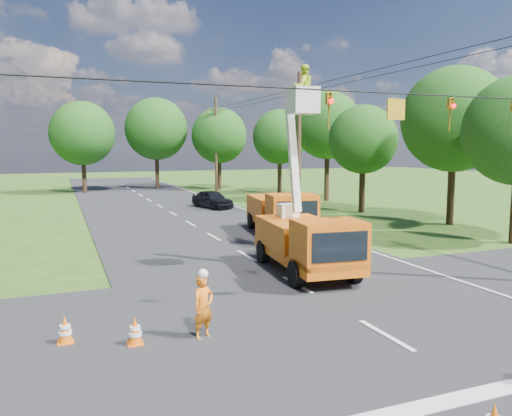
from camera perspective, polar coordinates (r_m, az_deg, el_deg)
name	(u,v)px	position (r m, az deg, el deg)	size (l,w,h in m)	color
ground	(190,224)	(31.35, -7.52, -1.84)	(140.00, 140.00, 0.00)	#274D17
road_main	(190,224)	(31.35, -7.52, -1.84)	(12.00, 100.00, 0.06)	black
road_cross	(344,313)	(14.99, 9.98, -11.69)	(56.00, 10.00, 0.07)	black
stop_bar	(486,395)	(11.24, 24.79, -18.80)	(9.00, 0.45, 0.02)	silver
edge_line	(273,219)	(33.14, 1.91, -1.31)	(0.12, 90.00, 0.02)	silver
bucket_truck	(307,231)	(18.90, 5.80, -2.58)	(2.95, 6.35, 7.82)	#ED5D10
second_truck	(281,212)	(27.13, 2.87, -0.47)	(3.37, 6.75, 2.42)	#ED5D10
ground_worker	(203,307)	(12.72, -6.03, -11.17)	(0.60, 0.39, 1.64)	orange
distant_car	(212,199)	(39.29, -5.03, 1.02)	(1.69, 4.20, 1.43)	black
traffic_cone_2	(336,260)	(20.03, 9.15, -5.85)	(0.38, 0.38, 0.71)	#F25C0C
traffic_cone_3	(279,245)	(22.64, 2.59, -4.27)	(0.38, 0.38, 0.71)	#F25C0C
traffic_cone_4	(135,331)	(12.72, -13.66, -13.52)	(0.38, 0.38, 0.71)	#F25C0C
traffic_cone_5	(65,330)	(13.30, -20.99, -12.88)	(0.38, 0.38, 0.71)	#F25C0C
traffic_cone_6	(279,222)	(29.59, 2.61, -1.61)	(0.38, 0.38, 0.71)	#F25C0C
pole_right_mid	(299,142)	(35.84, 4.94, 7.48)	(1.80, 0.30, 10.00)	#4C3823
pole_right_far	(216,144)	(54.47, -4.59, 7.30)	(1.80, 0.30, 10.00)	#4C3823
signal_span	(414,109)	(15.54, 17.59, 10.74)	(18.00, 0.29, 1.07)	black
tree_right_b	(454,120)	(33.00, 21.73, 9.37)	(6.40, 6.40, 9.65)	#382616
tree_right_c	(363,140)	(37.34, 12.16, 7.65)	(5.00, 5.00, 7.83)	#382616
tree_right_d	(328,125)	(45.03, 8.19, 9.33)	(6.00, 6.00, 9.70)	#382616
tree_right_e	(280,137)	(51.68, 2.74, 8.11)	(5.60, 5.60, 8.63)	#382616
tree_far_a	(82,133)	(55.13, -19.23, 8.06)	(6.60, 6.60, 9.50)	#382616
tree_far_b	(156,129)	(58.06, -11.34, 8.84)	(7.00, 7.00, 10.32)	#382616
tree_far_c	(219,136)	(56.69, -4.23, 8.25)	(6.20, 6.20, 9.18)	#382616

